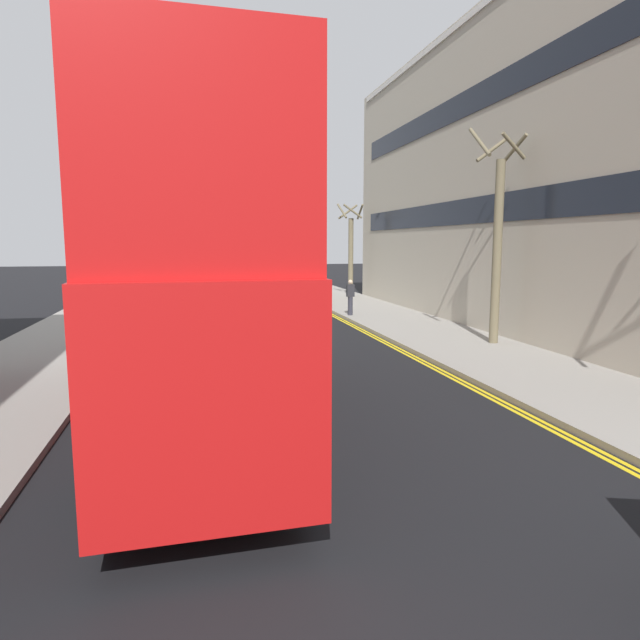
{
  "coord_description": "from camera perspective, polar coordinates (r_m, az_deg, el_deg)",
  "views": [
    {
      "loc": [
        -2.05,
        -0.29,
        3.4
      ],
      "look_at": [
        0.5,
        11.0,
        1.8
      ],
      "focal_mm": 31.15,
      "sensor_mm": 36.0,
      "label": 1
    }
  ],
  "objects": [
    {
      "name": "sidewalk_right",
      "position": [
        18.7,
        14.73,
        -2.65
      ],
      "size": [
        4.0,
        80.0,
        0.14
      ],
      "primitive_type": "cube",
      "color": "gray",
      "rests_on": "ground"
    },
    {
      "name": "sidewalk_left",
      "position": [
        17.22,
        -27.51,
        -4.19
      ],
      "size": [
        4.0,
        80.0,
        0.14
      ],
      "primitive_type": "cube",
      "color": "gray",
      "rests_on": "ground"
    },
    {
      "name": "kerb_line_outer",
      "position": [
        16.05,
        11.33,
        -4.5
      ],
      "size": [
        0.1,
        56.0,
        0.01
      ],
      "primitive_type": "cube",
      "color": "yellow",
      "rests_on": "ground"
    },
    {
      "name": "kerb_line_inner",
      "position": [
        15.98,
        10.8,
        -4.54
      ],
      "size": [
        0.1,
        56.0,
        0.01
      ],
      "primitive_type": "cube",
      "color": "yellow",
      "rests_on": "ground"
    },
    {
      "name": "double_decker_bus_away",
      "position": [
        10.75,
        -13.41,
        5.68
      ],
      "size": [
        3.1,
        10.89,
        5.64
      ],
      "color": "red",
      "rests_on": "ground"
    },
    {
      "name": "pedestrian_far",
      "position": [
        25.39,
        3.14,
        2.41
      ],
      "size": [
        0.34,
        0.22,
        1.62
      ],
      "color": "#2D2D38",
      "rests_on": "sidewalk_right"
    },
    {
      "name": "street_tree_near",
      "position": [
        34.05,
        3.17,
        7.11
      ],
      "size": [
        1.41,
        1.44,
        5.65
      ],
      "color": "#6B6047",
      "rests_on": "sidewalk_right"
    },
    {
      "name": "street_tree_mid",
      "position": [
        18.98,
        17.73,
        7.94
      ],
      "size": [
        1.51,
        1.53,
        6.98
      ],
      "color": "#6B6047",
      "rests_on": "sidewalk_right"
    },
    {
      "name": "townhouse_terrace_right",
      "position": [
        25.67,
        25.36,
        13.22
      ],
      "size": [
        10.08,
        28.0,
        12.24
      ],
      "color": "#B2A893",
      "rests_on": "ground"
    }
  ]
}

